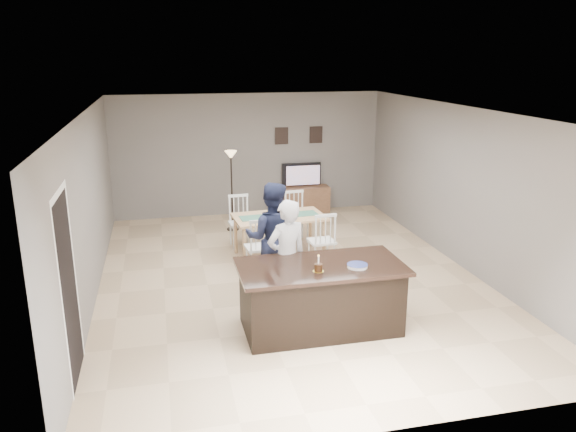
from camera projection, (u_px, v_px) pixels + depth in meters
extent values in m
plane|color=tan|center=(289.00, 277.00, 9.17)|extent=(8.00, 8.00, 0.00)
plane|color=slate|center=(249.00, 155.00, 12.54)|extent=(6.00, 0.00, 6.00)
plane|color=slate|center=(390.00, 304.00, 5.05)|extent=(6.00, 0.00, 6.00)
plane|color=slate|center=(89.00, 209.00, 8.15)|extent=(0.00, 8.00, 8.00)
plane|color=slate|center=(463.00, 188.00, 9.45)|extent=(0.00, 8.00, 8.00)
plane|color=white|center=(289.00, 111.00, 8.42)|extent=(8.00, 8.00, 0.00)
cube|color=black|center=(320.00, 299.00, 7.37)|extent=(2.00, 1.00, 0.85)
cube|color=black|center=(321.00, 267.00, 7.24)|extent=(2.15, 1.10, 0.05)
cube|color=brown|center=(303.00, 200.00, 12.88)|extent=(1.20, 0.40, 0.60)
imported|color=black|center=(302.00, 175.00, 12.79)|extent=(0.91, 0.12, 0.53)
plane|color=#CC6616|center=(303.00, 175.00, 12.71)|extent=(0.78, 0.00, 0.78)
cube|color=black|center=(282.00, 136.00, 12.57)|extent=(0.30, 0.02, 0.38)
cube|color=black|center=(316.00, 135.00, 12.74)|extent=(0.30, 0.02, 0.38)
plane|color=black|center=(69.00, 291.00, 6.08)|extent=(0.00, 2.10, 2.10)
plane|color=white|center=(58.00, 193.00, 5.78)|extent=(0.00, 1.02, 1.02)
imported|color=silver|center=(287.00, 258.00, 7.70)|extent=(0.70, 0.56, 1.65)
imported|color=#191E38|center=(272.00, 238.00, 8.43)|extent=(0.99, 0.86, 1.71)
cylinder|color=yellow|center=(318.00, 271.00, 7.02)|extent=(0.14, 0.14, 0.00)
cylinder|color=#351E0E|center=(318.00, 267.00, 7.01)|extent=(0.10, 0.10, 0.09)
cylinder|color=white|center=(319.00, 260.00, 6.98)|extent=(0.02, 0.02, 0.10)
sphere|color=#FFBF4C|center=(319.00, 256.00, 6.96)|extent=(0.02, 0.02, 0.02)
cylinder|color=white|center=(357.00, 267.00, 7.15)|extent=(0.26, 0.26, 0.01)
cylinder|color=white|center=(357.00, 266.00, 7.15)|extent=(0.26, 0.26, 0.01)
cylinder|color=white|center=(357.00, 265.00, 7.15)|extent=(0.26, 0.26, 0.01)
cylinder|color=navy|center=(357.00, 264.00, 7.14)|extent=(0.27, 0.27, 0.00)
cube|color=tan|center=(279.00, 217.00, 9.96)|extent=(1.66, 1.00, 0.04)
cylinder|color=tan|center=(244.00, 247.00, 9.53)|extent=(0.06, 0.06, 0.71)
cylinder|color=tan|center=(311.00, 228.00, 10.61)|extent=(0.06, 0.06, 0.71)
cube|color=#3D6F54|center=(279.00, 216.00, 9.95)|extent=(1.42, 0.44, 0.01)
cube|color=silver|center=(259.00, 247.00, 9.24)|extent=(0.45, 0.43, 0.04)
cylinder|color=silver|center=(251.00, 265.00, 9.11)|extent=(0.03, 0.03, 0.43)
cylinder|color=silver|center=(266.00, 257.00, 9.50)|extent=(0.03, 0.03, 0.43)
cube|color=silver|center=(261.00, 221.00, 8.94)|extent=(0.38, 0.05, 0.05)
cube|color=silver|center=(322.00, 241.00, 9.55)|extent=(0.45, 0.43, 0.04)
cylinder|color=silver|center=(315.00, 258.00, 9.42)|extent=(0.03, 0.03, 0.43)
cylinder|color=silver|center=(327.00, 250.00, 9.81)|extent=(0.03, 0.03, 0.43)
cube|color=silver|center=(326.00, 216.00, 9.24)|extent=(0.38, 0.05, 0.05)
cube|color=silver|center=(241.00, 224.00, 10.53)|extent=(0.45, 0.43, 0.04)
cylinder|color=silver|center=(248.00, 232.00, 10.79)|extent=(0.03, 0.03, 0.43)
cylinder|color=silver|center=(234.00, 239.00, 10.40)|extent=(0.03, 0.03, 0.43)
cube|color=silver|center=(238.00, 196.00, 10.56)|extent=(0.38, 0.05, 0.05)
cube|color=silver|center=(297.00, 219.00, 10.84)|extent=(0.45, 0.43, 0.04)
cylinder|color=silver|center=(302.00, 227.00, 11.10)|extent=(0.03, 0.03, 0.43)
cylinder|color=silver|center=(291.00, 234.00, 10.71)|extent=(0.03, 0.03, 0.43)
cube|color=silver|center=(294.00, 192.00, 10.86)|extent=(0.38, 0.05, 0.05)
cylinder|color=black|center=(233.00, 229.00, 11.67)|extent=(0.25, 0.25, 0.03)
cylinder|color=black|center=(232.00, 193.00, 11.46)|extent=(0.03, 0.03, 1.52)
cone|color=#FECF8C|center=(231.00, 155.00, 11.24)|extent=(0.25, 0.25, 0.16)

